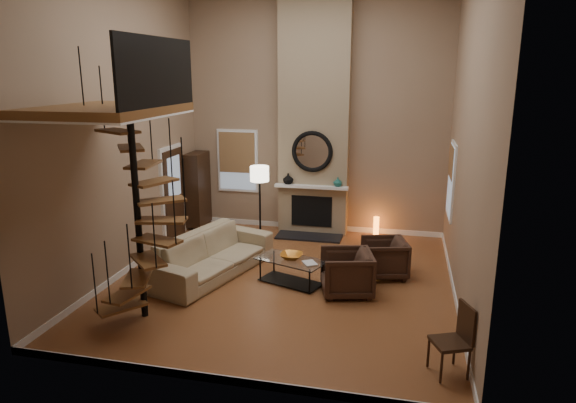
% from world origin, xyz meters
% --- Properties ---
extents(ground, '(6.00, 6.50, 0.01)m').
position_xyz_m(ground, '(0.00, 0.00, -0.01)').
color(ground, '#9F5F33').
rests_on(ground, ground).
extents(back_wall, '(6.00, 0.02, 5.50)m').
position_xyz_m(back_wall, '(0.00, 3.25, 2.75)').
color(back_wall, '#977C61').
rests_on(back_wall, ground).
extents(front_wall, '(6.00, 0.02, 5.50)m').
position_xyz_m(front_wall, '(0.00, -3.25, 2.75)').
color(front_wall, '#977C61').
rests_on(front_wall, ground).
extents(left_wall, '(0.02, 6.50, 5.50)m').
position_xyz_m(left_wall, '(-3.00, 0.00, 2.75)').
color(left_wall, '#977C61').
rests_on(left_wall, ground).
extents(right_wall, '(0.02, 6.50, 5.50)m').
position_xyz_m(right_wall, '(3.00, 0.00, 2.75)').
color(right_wall, '#977C61').
rests_on(right_wall, ground).
extents(baseboard_back, '(6.00, 0.02, 0.12)m').
position_xyz_m(baseboard_back, '(0.00, 3.24, 0.06)').
color(baseboard_back, white).
rests_on(baseboard_back, ground).
extents(baseboard_front, '(6.00, 0.02, 0.12)m').
position_xyz_m(baseboard_front, '(0.00, -3.24, 0.06)').
color(baseboard_front, white).
rests_on(baseboard_front, ground).
extents(baseboard_left, '(0.02, 6.50, 0.12)m').
position_xyz_m(baseboard_left, '(-2.99, 0.00, 0.06)').
color(baseboard_left, white).
rests_on(baseboard_left, ground).
extents(baseboard_right, '(0.02, 6.50, 0.12)m').
position_xyz_m(baseboard_right, '(2.99, 0.00, 0.06)').
color(baseboard_right, white).
rests_on(baseboard_right, ground).
extents(chimney_breast, '(1.60, 0.38, 5.50)m').
position_xyz_m(chimney_breast, '(0.00, 3.06, 2.75)').
color(chimney_breast, '#907C5D').
rests_on(chimney_breast, ground).
extents(hearth, '(1.50, 0.60, 0.04)m').
position_xyz_m(hearth, '(0.00, 2.57, 0.02)').
color(hearth, black).
rests_on(hearth, ground).
extents(firebox, '(0.95, 0.02, 0.72)m').
position_xyz_m(firebox, '(0.00, 2.86, 0.55)').
color(firebox, black).
rests_on(firebox, chimney_breast).
extents(mantel, '(1.70, 0.18, 0.06)m').
position_xyz_m(mantel, '(0.00, 2.78, 1.15)').
color(mantel, white).
rests_on(mantel, chimney_breast).
extents(mirror_frame, '(0.94, 0.10, 0.94)m').
position_xyz_m(mirror_frame, '(0.00, 2.84, 1.95)').
color(mirror_frame, black).
rests_on(mirror_frame, chimney_breast).
extents(mirror_disc, '(0.80, 0.01, 0.80)m').
position_xyz_m(mirror_disc, '(0.00, 2.85, 1.95)').
color(mirror_disc, white).
rests_on(mirror_disc, chimney_breast).
extents(vase_left, '(0.24, 0.24, 0.25)m').
position_xyz_m(vase_left, '(-0.55, 2.82, 1.30)').
color(vase_left, black).
rests_on(vase_left, mantel).
extents(vase_right, '(0.20, 0.20, 0.21)m').
position_xyz_m(vase_right, '(0.60, 2.82, 1.28)').
color(vase_right, '#195A51').
rests_on(vase_right, mantel).
extents(window_back, '(1.02, 0.06, 1.52)m').
position_xyz_m(window_back, '(-1.90, 3.22, 1.62)').
color(window_back, white).
rests_on(window_back, back_wall).
extents(window_right, '(0.06, 1.02, 1.52)m').
position_xyz_m(window_right, '(2.97, 2.00, 1.63)').
color(window_right, white).
rests_on(window_right, right_wall).
extents(entry_door, '(0.10, 1.05, 2.16)m').
position_xyz_m(entry_door, '(-2.95, 1.80, 1.05)').
color(entry_door, white).
rests_on(entry_door, ground).
extents(loft, '(1.70, 2.20, 1.09)m').
position_xyz_m(loft, '(-2.04, -1.80, 3.24)').
color(loft, brown).
rests_on(loft, left_wall).
extents(spiral_stair, '(1.47, 1.47, 4.06)m').
position_xyz_m(spiral_stair, '(-1.78, -1.79, 1.78)').
color(spiral_stair, black).
rests_on(spiral_stair, ground).
extents(hutch, '(0.37, 0.79, 1.76)m').
position_xyz_m(hutch, '(-2.79, 2.82, 0.95)').
color(hutch, '#321D10').
rests_on(hutch, ground).
extents(sofa, '(1.79, 2.88, 0.79)m').
position_xyz_m(sofa, '(-1.38, 0.04, 0.40)').
color(sofa, tan).
rests_on(sofa, ground).
extents(armchair_near, '(0.97, 0.95, 0.72)m').
position_xyz_m(armchair_near, '(1.85, 0.68, 0.35)').
color(armchair_near, '#3B251B').
rests_on(armchair_near, ground).
extents(armchair_far, '(1.05, 1.03, 0.79)m').
position_xyz_m(armchair_far, '(1.25, -0.21, 0.35)').
color(armchair_far, '#3B251B').
rests_on(armchair_far, ground).
extents(coffee_table, '(1.35, 0.99, 0.45)m').
position_xyz_m(coffee_table, '(0.16, -0.05, 0.28)').
color(coffee_table, silver).
rests_on(coffee_table, ground).
extents(bowl, '(0.40, 0.40, 0.10)m').
position_xyz_m(bowl, '(0.16, -0.00, 0.50)').
color(bowl, orange).
rests_on(bowl, coffee_table).
extents(book, '(0.32, 0.34, 0.03)m').
position_xyz_m(book, '(0.51, -0.20, 0.46)').
color(book, gray).
rests_on(book, coffee_table).
extents(floor_lamp, '(0.41, 0.41, 1.72)m').
position_xyz_m(floor_lamp, '(-1.02, 2.06, 1.41)').
color(floor_lamp, black).
rests_on(floor_lamp, ground).
extents(accent_lamp, '(0.13, 0.13, 0.45)m').
position_xyz_m(accent_lamp, '(1.49, 2.96, 0.25)').
color(accent_lamp, orange).
rests_on(accent_lamp, ground).
extents(side_chair, '(0.55, 0.53, 0.92)m').
position_xyz_m(side_chair, '(2.79, -2.38, 0.53)').
color(side_chair, '#321D10').
rests_on(side_chair, ground).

